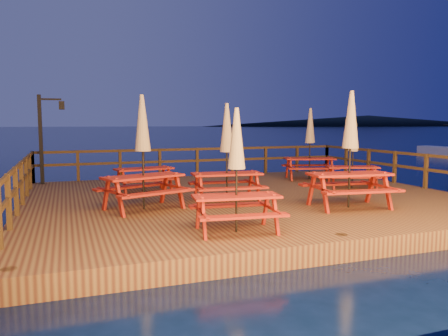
# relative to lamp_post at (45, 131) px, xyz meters

# --- Properties ---
(ground) EXTENTS (500.00, 500.00, 0.00)m
(ground) POSITION_rel_lamp_post_xyz_m (5.39, -4.55, -2.20)
(ground) COLOR black
(ground) RESTS_ON ground
(deck) EXTENTS (12.00, 10.00, 0.40)m
(deck) POSITION_rel_lamp_post_xyz_m (5.39, -4.55, -2.00)
(deck) COLOR #492717
(deck) RESTS_ON ground
(deck_piles) EXTENTS (11.44, 9.44, 1.40)m
(deck_piles) POSITION_rel_lamp_post_xyz_m (5.39, -4.55, -2.50)
(deck_piles) COLOR #342410
(deck_piles) RESTS_ON ground
(railing) EXTENTS (11.80, 9.75, 1.10)m
(railing) POSITION_rel_lamp_post_xyz_m (5.39, -2.77, -1.03)
(railing) COLOR #342410
(railing) RESTS_ON deck
(lamp_post) EXTENTS (0.85, 0.18, 3.00)m
(lamp_post) POSITION_rel_lamp_post_xyz_m (0.00, 0.00, 0.00)
(lamp_post) COLOR black
(lamp_post) RESTS_ON deck
(headland_right) EXTENTS (230.40, 86.40, 7.00)m
(headland_right) POSITION_rel_lamp_post_xyz_m (190.39, 225.45, 1.30)
(headland_right) COLOR black
(headland_right) RESTS_ON ground
(picnic_table_0) EXTENTS (1.91, 1.66, 2.42)m
(picnic_table_0) POSITION_rel_lamp_post_xyz_m (2.79, -2.91, -0.54)
(picnic_table_0) COLOR #9A110E
(picnic_table_0) RESTS_ON deck
(picnic_table_1) EXTENTS (2.16, 1.85, 2.83)m
(picnic_table_1) POSITION_rel_lamp_post_xyz_m (7.10, -6.99, -0.32)
(picnic_table_1) COLOR #9A110E
(picnic_table_1) RESTS_ON deck
(picnic_table_2) EXTENTS (2.16, 1.95, 2.59)m
(picnic_table_2) POSITION_rel_lamp_post_xyz_m (9.02, -1.96, -0.45)
(picnic_table_2) COLOR #9A110E
(picnic_table_2) RESTS_ON deck
(picnic_table_3) EXTENTS (2.32, 2.11, 2.73)m
(picnic_table_3) POSITION_rel_lamp_post_xyz_m (2.34, -5.50, -0.38)
(picnic_table_3) COLOR #9A110E
(picnic_table_3) RESTS_ON deck
(picnic_table_4) EXTENTS (1.92, 1.63, 2.57)m
(picnic_table_4) POSITION_rel_lamp_post_xyz_m (4.54, -5.30, -0.46)
(picnic_table_4) COLOR #9A110E
(picnic_table_4) RESTS_ON deck
(picnic_table_5) EXTENTS (1.96, 1.81, 2.28)m
(picnic_table_5) POSITION_rel_lamp_post_xyz_m (9.18, -4.29, -0.61)
(picnic_table_5) COLOR #9A110E
(picnic_table_5) RESTS_ON deck
(picnic_table_6) EXTENTS (1.80, 1.54, 2.35)m
(picnic_table_6) POSITION_rel_lamp_post_xyz_m (3.63, -8.28, -0.57)
(picnic_table_6) COLOR #9A110E
(picnic_table_6) RESTS_ON deck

